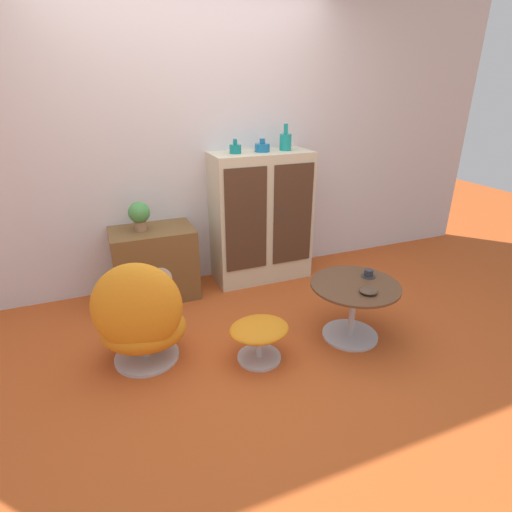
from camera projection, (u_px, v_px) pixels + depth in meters
ground_plane at (248, 352)px, 2.85m from camera, size 12.00×12.00×0.00m
wall_back at (192, 142)px, 3.49m from camera, size 6.40×0.06×2.60m
sideboard at (261, 218)px, 3.76m from camera, size 0.91×0.42×1.22m
tv_console at (155, 263)px, 3.51m from camera, size 0.70×0.46×0.63m
egg_chair at (140, 319)px, 2.61m from camera, size 0.70×0.67×0.77m
ottoman at (259, 333)px, 2.71m from camera, size 0.41×0.35×0.28m
coffee_table at (353, 302)px, 2.92m from camera, size 0.64×0.64×0.44m
vase_leftmost at (235, 149)px, 3.42m from camera, size 0.10×0.10×0.12m
vase_inner_left at (262, 147)px, 3.51m from camera, size 0.13×0.13×0.11m
vase_inner_right at (285, 141)px, 3.57m from camera, size 0.11×0.11×0.23m
potted_plant at (139, 214)px, 3.30m from camera, size 0.18×0.18×0.25m
teacup at (369, 274)px, 2.97m from camera, size 0.11×0.11×0.06m
bowl at (368, 291)px, 2.73m from camera, size 0.12×0.12×0.04m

